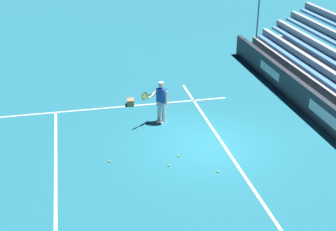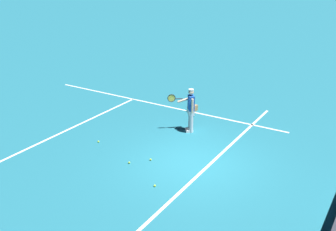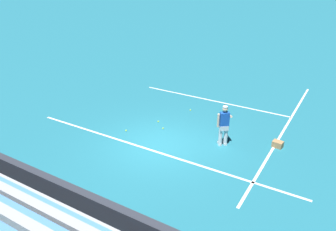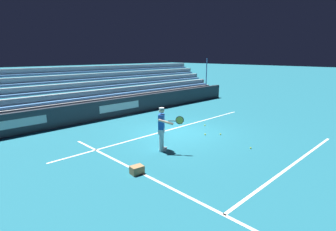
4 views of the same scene
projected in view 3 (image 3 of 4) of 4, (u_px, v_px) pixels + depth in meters
ground_plane at (158, 145)px, 13.37m from camera, size 160.00×160.00×0.00m
court_baseline_white at (152, 150)px, 12.98m from camera, size 12.00×0.10×0.01m
court_sideline_white at (284, 130)px, 14.58m from camera, size 0.10×12.00×0.01m
court_service_line_white at (213, 101)px, 17.65m from camera, size 8.22×0.10×0.01m
back_wall_sponsor_board at (69, 201)px, 9.40m from camera, size 20.35×0.25×1.10m
tennis_player at (224, 125)px, 13.01m from camera, size 0.66×1.04×1.71m
ball_box_cardboard at (278, 144)px, 13.16m from camera, size 0.43×0.35×0.26m
tennis_ball_toward_net at (190, 110)px, 16.44m from camera, size 0.07×0.07×0.07m
tennis_ball_stray_back at (163, 128)px, 14.63m from camera, size 0.07×0.07×0.07m
tennis_ball_far_left at (158, 121)px, 15.26m from camera, size 0.07×0.07×0.07m
tennis_ball_by_box at (126, 131)px, 14.44m from camera, size 0.07×0.07×0.07m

